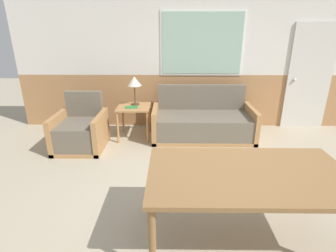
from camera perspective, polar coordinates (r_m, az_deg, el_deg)
The scene contains 9 objects.
ground_plane at distance 3.24m, azimuth 11.32°, elevation -16.07°, with size 16.00×16.00×0.00m, color #B2A58C.
wall_back at distance 5.24m, azimuth 7.28°, elevation 14.39°, with size 7.20×0.09×2.70m.
couch at distance 4.86m, azimuth 7.53°, elevation 0.61°, with size 1.82×0.88×0.91m.
armchair at distance 4.63m, azimuth -18.47°, elevation -1.27°, with size 0.79×0.82×0.90m.
side_table at distance 4.77m, azimuth -7.41°, elevation 3.21°, with size 0.58×0.58×0.60m.
table_lamp at distance 4.74m, azimuth -7.34°, elevation 9.42°, with size 0.25×0.25×0.51m.
book_stack at distance 4.66m, azimuth -7.92°, elevation 4.08°, with size 0.23×0.16×0.02m.
dining_table at distance 2.47m, azimuth 17.09°, elevation -10.87°, with size 1.78×0.99×0.73m.
entry_door at distance 5.86m, azimuth 28.39°, elevation 9.27°, with size 0.85×0.09×2.02m.
Camera 1 is at (-0.58, -2.55, 1.91)m, focal length 28.00 mm.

